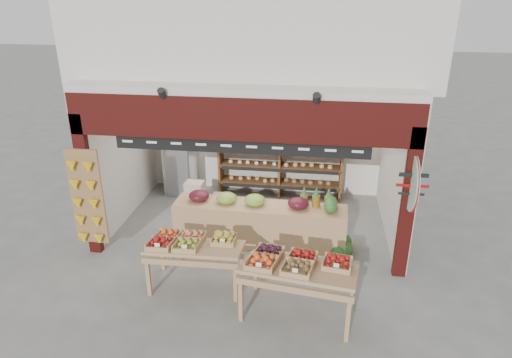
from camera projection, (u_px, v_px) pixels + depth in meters
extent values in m
plane|color=#64635F|center=(250.00, 233.00, 9.19)|extent=(60.00, 60.00, 0.00)
cube|color=beige|center=(264.00, 129.00, 10.69)|extent=(5.76, 0.18, 3.00)
cube|color=beige|center=(122.00, 147.00, 9.51)|extent=(0.18, 3.38, 3.00)
cube|color=beige|center=(397.00, 160.00, 8.79)|extent=(0.18, 3.38, 3.00)
cube|color=beige|center=(254.00, 75.00, 8.55)|extent=(5.76, 3.38, 0.12)
cube|color=beige|center=(262.00, 8.00, 9.11)|extent=(6.36, 4.60, 2.40)
cube|color=#320A08|center=(239.00, 119.00, 7.20)|extent=(5.70, 0.14, 0.70)
cube|color=#320A08|center=(87.00, 186.00, 8.07)|extent=(0.22, 0.14, 2.65)
cube|color=#320A08|center=(408.00, 205.00, 7.36)|extent=(0.22, 0.14, 2.65)
cube|color=black|center=(240.00, 146.00, 7.40)|extent=(4.20, 0.05, 0.26)
cylinder|color=white|center=(246.00, 130.00, 7.36)|extent=(0.34, 0.05, 0.34)
cube|color=#916742|center=(87.00, 197.00, 8.05)|extent=(0.60, 0.04, 1.80)
cylinder|color=#A1CBB6|center=(412.00, 183.00, 7.11)|extent=(0.04, 0.90, 0.90)
cylinder|color=maroon|center=(413.00, 184.00, 7.09)|extent=(0.01, 0.92, 0.92)
cube|color=brown|center=(221.00, 163.00, 10.76)|extent=(0.05, 0.47, 1.50)
cube|color=brown|center=(280.00, 166.00, 10.58)|extent=(0.05, 0.47, 1.50)
cube|color=brown|center=(341.00, 169.00, 10.40)|extent=(0.05, 0.47, 1.50)
cube|color=brown|center=(280.00, 182.00, 10.74)|extent=(2.80, 0.47, 0.04)
cube|color=brown|center=(280.00, 166.00, 10.58)|extent=(2.80, 0.47, 0.04)
cube|color=brown|center=(280.00, 149.00, 10.42)|extent=(2.80, 0.47, 0.04)
cube|color=brown|center=(281.00, 135.00, 10.29)|extent=(2.80, 0.47, 0.04)
cone|color=brown|center=(232.00, 127.00, 10.38)|extent=(0.32, 0.32, 0.28)
cone|color=brown|center=(264.00, 128.00, 10.28)|extent=(0.32, 0.32, 0.28)
cone|color=brown|center=(297.00, 130.00, 10.19)|extent=(0.32, 0.32, 0.28)
cone|color=brown|center=(331.00, 131.00, 10.09)|extent=(0.32, 0.32, 0.28)
cube|color=#B5B7BC|center=(180.00, 159.00, 10.70)|extent=(0.68, 0.68, 1.69)
cube|color=beige|center=(193.00, 202.00, 10.07)|extent=(0.45, 0.35, 0.37)
cube|color=beige|center=(195.00, 189.00, 9.94)|extent=(0.41, 0.33, 0.31)
cube|color=#134816|center=(216.00, 208.00, 9.90)|extent=(0.43, 0.33, 0.31)
cube|color=beige|center=(221.00, 200.00, 10.26)|extent=(0.38, 0.31, 0.29)
cube|color=tan|center=(260.00, 224.00, 8.68)|extent=(3.26, 0.73, 0.81)
ellipsoid|color=#59141E|center=(199.00, 196.00, 8.67)|extent=(0.40, 0.36, 0.22)
ellipsoid|color=#8CB23F|center=(227.00, 198.00, 8.58)|extent=(0.40, 0.36, 0.22)
ellipsoid|color=#8CB23F|center=(255.00, 200.00, 8.50)|extent=(0.40, 0.36, 0.22)
ellipsoid|color=#59141E|center=(298.00, 203.00, 8.37)|extent=(0.40, 0.36, 0.22)
cylinder|color=olive|center=(304.00, 200.00, 8.47)|extent=(0.15, 0.15, 0.22)
cylinder|color=olive|center=(316.00, 201.00, 8.44)|extent=(0.15, 0.15, 0.22)
cylinder|color=olive|center=(328.00, 202.00, 8.40)|extent=(0.15, 0.15, 0.22)
cube|color=tan|center=(196.00, 247.00, 7.34)|extent=(1.54, 0.89, 0.23)
cube|color=tan|center=(149.00, 279.00, 7.23)|extent=(0.06, 0.06, 0.61)
cube|color=tan|center=(235.00, 285.00, 7.08)|extent=(0.06, 0.06, 0.61)
cube|color=tan|center=(162.00, 254.00, 7.90)|extent=(0.06, 0.06, 0.61)
cube|color=tan|center=(242.00, 259.00, 7.76)|extent=(0.06, 0.06, 0.61)
cube|color=tan|center=(299.00, 269.00, 6.65)|extent=(1.78, 1.15, 0.24)
cube|color=tan|center=(241.00, 301.00, 6.65)|extent=(0.07, 0.07, 0.68)
cube|color=tan|center=(348.00, 321.00, 6.26)|extent=(0.07, 0.07, 0.68)
cube|color=tan|center=(256.00, 271.00, 7.38)|extent=(0.07, 0.07, 0.68)
cube|color=tan|center=(353.00, 287.00, 6.98)|extent=(0.07, 0.07, 0.68)
sphere|color=#1A4F1E|center=(330.00, 248.00, 8.41)|extent=(0.27, 0.27, 0.27)
sphere|color=#1A4F1E|center=(345.00, 249.00, 8.37)|extent=(0.27, 0.27, 0.27)
sphere|color=#1A4F1E|center=(329.00, 240.00, 8.67)|extent=(0.27, 0.27, 0.27)
sphere|color=#1A4F1E|center=(345.00, 241.00, 8.63)|extent=(0.27, 0.27, 0.27)
sphere|color=#1A4F1E|center=(338.00, 233.00, 8.43)|extent=(0.27, 0.27, 0.27)
sphere|color=#1A4F1E|center=(338.00, 251.00, 8.30)|extent=(0.27, 0.27, 0.27)
sphere|color=#1A4F1E|center=(324.00, 244.00, 8.55)|extent=(0.27, 0.27, 0.27)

